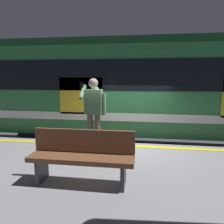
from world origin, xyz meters
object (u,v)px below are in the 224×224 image
object	(u,v)px
passenger	(94,109)
handbag	(74,147)
train_carriage	(157,86)
bench	(82,154)

from	to	relation	value
passenger	handbag	world-z (taller)	passenger
handbag	passenger	bearing A→B (deg)	-163.87
train_carriage	handbag	bearing A→B (deg)	55.86
train_carriage	passenger	bearing A→B (deg)	61.27
train_carriage	passenger	xyz separation A→B (m)	(1.60, 2.91, -0.43)
train_carriage	passenger	size ratio (longest dim) A/B	7.49
handbag	bench	xyz separation A→B (m)	(-0.62, 1.37, 0.34)
train_carriage	bench	size ratio (longest dim) A/B	7.48
handbag	bench	size ratio (longest dim) A/B	0.19
train_carriage	bench	distance (m)	4.75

